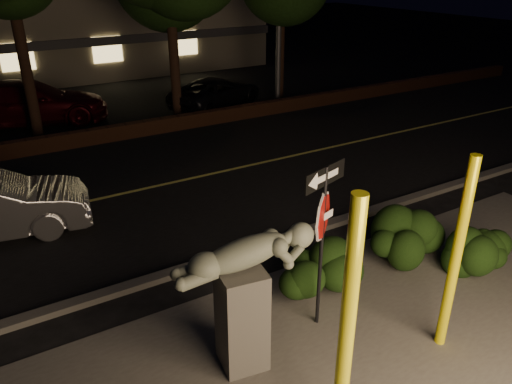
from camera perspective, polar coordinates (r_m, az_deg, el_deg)
ground at (r=16.33m, az=-13.16°, el=4.75°), size 90.00×90.00×0.00m
patio at (r=7.99m, az=15.08°, el=-19.06°), size 14.00×6.00×0.02m
road at (r=13.68m, az=-9.08°, el=1.14°), size 80.00×8.00×0.01m
lane_marking at (r=13.68m, az=-9.08°, el=1.19°), size 80.00×0.12×0.00m
curb at (r=10.37m, az=-0.25°, el=-6.41°), size 80.00×0.25×0.12m
brick_wall at (r=17.43m, az=-14.64°, el=6.74°), size 40.00×0.35×0.50m
parking_lot at (r=22.84m, az=-18.96°, el=9.79°), size 40.00×12.00×0.01m
building at (r=30.24m, az=-23.21°, el=16.47°), size 22.00×10.20×4.00m
yellow_pole_left at (r=5.71m, az=10.25°, el=-16.15°), size 0.17×0.17×3.47m
yellow_pole_right at (r=7.79m, az=21.88°, el=-6.94°), size 0.16×0.16×3.15m
signpost at (r=7.51m, az=7.70°, el=-2.82°), size 0.91×0.30×2.79m
sculpture at (r=7.03m, az=-1.38°, el=-10.87°), size 2.04×0.82×2.17m
hedge_center at (r=9.03m, az=7.59°, el=-8.33°), size 2.24×1.58×1.06m
hedge_right at (r=10.26m, az=17.44°, el=-4.56°), size 2.02×1.42×1.20m
hedge_far_right at (r=10.52m, az=24.53°, el=-5.88°), size 1.52×1.21×0.92m
parked_car_darkred at (r=20.11m, az=-24.49°, el=9.28°), size 5.76×3.38×1.57m
parked_car_dark at (r=20.81m, az=-4.59°, el=11.32°), size 4.65×3.41×1.17m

